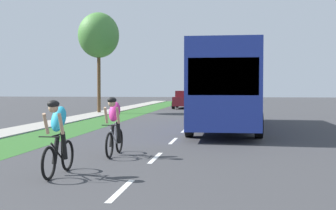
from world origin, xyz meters
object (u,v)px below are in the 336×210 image
Objects in this scene: bus_blue at (225,84)px; street_tree_near at (99,36)px; cyclist_lead at (58,137)px; cyclist_trailing at (114,126)px; sedan_maroon at (185,99)px; pickup_dark_green at (195,96)px; suv_red at (203,94)px.

street_tree_near is (-8.95, 10.68, 3.47)m from bus_blue.
cyclist_lead is 0.15× the size of bus_blue.
cyclist_trailing is 0.40× the size of sedan_maroon.
sedan_maroon is 0.61× the size of street_tree_near.
cyclist_trailing is 0.24× the size of street_tree_near.
sedan_maroon is 11.85m from pickup_dark_green.
pickup_dark_green is 1.09× the size of suv_red.
suv_red is at bearing 94.70° from bus_blue.
sedan_maroon is at bearing 55.92° from street_tree_near.
street_tree_near reaches higher than suv_red.
sedan_maroon is at bearing -90.69° from suv_red.
suv_red is at bearing 79.34° from street_tree_near.
cyclist_trailing is at bearing -89.44° from suv_red.
street_tree_near is at bearing 107.63° from cyclist_trailing.
cyclist_trailing is 38.96m from pickup_dark_green.
cyclist_trailing is at bearing -108.51° from bus_blue.
cyclist_trailing is 0.15× the size of bus_blue.
pickup_dark_green is at bearing 96.92° from bus_blue.
cyclist_lead is 0.34× the size of pickup_dark_green.
bus_blue is at bearing -50.04° from street_tree_near.
bus_blue is 1.64× the size of street_tree_near.
suv_red is (-3.33, 40.50, -1.03)m from bus_blue.
cyclist_lead is at bearing -99.43° from cyclist_trailing.
sedan_maroon is 0.91× the size of suv_red.
sedan_maroon is at bearing 91.57° from cyclist_trailing.
street_tree_near is at bearing 129.96° from bus_blue.
pickup_dark_green is 0.72× the size of street_tree_near.
bus_blue is 18.97m from sedan_maroon.
cyclist_lead is at bearing -89.48° from pickup_dark_green.
suv_red reaches higher than cyclist_trailing.
cyclist_lead is 23.18m from street_tree_near.
sedan_maroon is at bearing 90.53° from cyclist_lead.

